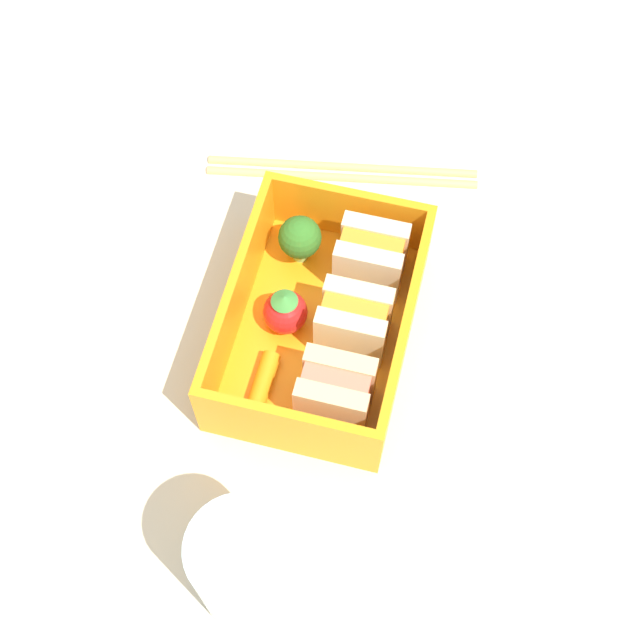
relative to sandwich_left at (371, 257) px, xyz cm
name	(u,v)px	position (x,y,z in cm)	size (l,w,h in cm)	color
ground_plane	(320,344)	(5.18, -2.33, -4.53)	(120.00, 120.00, 2.00)	beige
bento_tray	(320,334)	(5.18, -2.33, -2.93)	(17.33, 12.14, 1.20)	orange
bento_rim	(320,313)	(5.18, -2.33, 0.16)	(17.33, 12.14, 4.98)	orange
sandwich_left	(371,257)	(0.00, 0.00, 0.00)	(3.70, 4.65, 4.66)	beige
sandwich_center_left	(354,322)	(5.18, 0.00, 0.00)	(3.70, 4.65, 4.66)	beige
sandwich_center	(335,391)	(10.35, 0.00, 0.00)	(3.70, 4.65, 4.66)	#E1B983
broccoli_floret	(300,238)	(-0.29, -5.16, 0.07)	(3.06, 3.06, 4.04)	#8DCA65
strawberry_far_left	(285,313)	(5.32, -4.76, -0.68)	(3.07, 3.07, 3.67)	red
carrot_stick_far_left	(263,383)	(10.25, -4.96, -1.71)	(1.25, 1.25, 4.33)	orange
chopstick_pair	(342,170)	(-9.18, -4.19, -3.18)	(5.45, 20.94, 0.70)	tan
drinking_glass	(242,566)	(22.57, -2.53, 0.99)	(6.05, 6.05, 9.05)	silver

